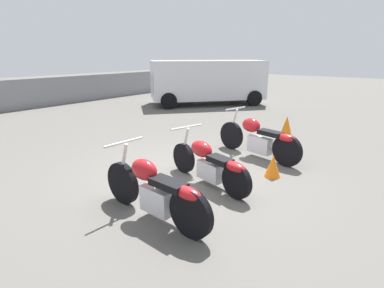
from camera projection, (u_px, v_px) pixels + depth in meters
The scene contains 7 objects.
ground_plane at pixel (189, 175), 5.83m from camera, with size 60.00×60.00×0.00m, color #5B5954.
motorcycle_slot_0 at pixel (155, 191), 4.16m from camera, with size 0.68×2.09×1.04m.
motorcycle_slot_1 at pixel (209, 164), 5.31m from camera, with size 0.84×1.99×0.96m.
motorcycle_slot_2 at pixel (259, 138), 6.73m from camera, with size 0.80×2.22×1.04m.
parked_van at pixel (207, 80), 13.87m from camera, with size 5.21×4.91×1.99m.
traffic_cone_near at pixel (287, 125), 8.78m from camera, with size 0.32×0.32×0.54m.
traffic_cone_far at pixel (273, 166), 5.70m from camera, with size 0.31×0.31×0.43m.
Camera 1 is at (-4.27, -3.33, 2.26)m, focal length 28.00 mm.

